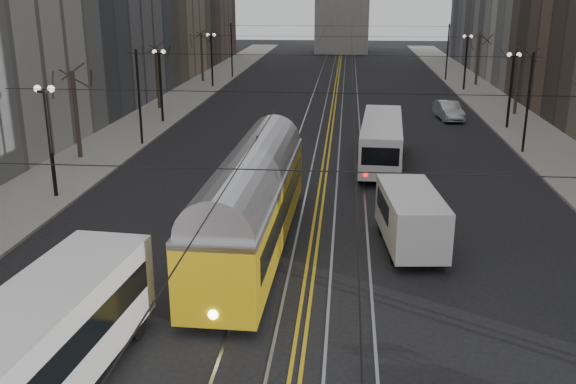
% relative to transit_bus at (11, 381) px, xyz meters
% --- Properties ---
extents(sidewalk_left, '(5.00, 140.00, 0.15)m').
position_rel_transit_bus_xyz_m(sidewalk_left, '(-8.46, 45.00, -1.42)').
color(sidewalk_left, gray).
rests_on(sidewalk_left, ground).
extents(sidewalk_right, '(5.00, 140.00, 0.15)m').
position_rel_transit_bus_xyz_m(sidewalk_right, '(21.54, 45.00, -1.42)').
color(sidewalk_right, gray).
rests_on(sidewalk_right, ground).
extents(streetcar_rails, '(4.80, 130.00, 0.02)m').
position_rel_transit_bus_xyz_m(streetcar_rails, '(6.54, 45.00, -1.49)').
color(streetcar_rails, gray).
rests_on(streetcar_rails, ground).
extents(centre_lines, '(0.42, 130.00, 0.01)m').
position_rel_transit_bus_xyz_m(centre_lines, '(6.54, 45.00, -1.49)').
color(centre_lines, gold).
rests_on(centre_lines, ground).
extents(lamp_posts, '(27.60, 57.20, 5.60)m').
position_rel_transit_bus_xyz_m(lamp_posts, '(6.54, 28.75, 1.30)').
color(lamp_posts, black).
rests_on(lamp_posts, ground).
extents(street_trees, '(31.68, 53.28, 5.60)m').
position_rel_transit_bus_xyz_m(street_trees, '(6.54, 35.25, 1.30)').
color(street_trees, '#382D23').
rests_on(street_trees, ground).
extents(trolley_wires, '(25.96, 120.00, 6.60)m').
position_rel_transit_bus_xyz_m(trolley_wires, '(6.54, 34.83, 2.28)').
color(trolley_wires, black).
rests_on(trolley_wires, ground).
extents(transit_bus, '(3.47, 12.15, 3.00)m').
position_rel_transit_bus_xyz_m(transit_bus, '(0.00, 0.00, 0.00)').
color(transit_bus, white).
rests_on(transit_bus, ground).
extents(streetcar, '(3.00, 14.51, 3.41)m').
position_rel_transit_bus_xyz_m(streetcar, '(4.04, 11.99, 0.21)').
color(streetcar, gold).
rests_on(streetcar, ground).
extents(rear_bus, '(3.00, 10.89, 2.81)m').
position_rel_transit_bus_xyz_m(rear_bus, '(9.96, 26.36, -0.09)').
color(rear_bus, silver).
rests_on(rear_bus, ground).
extents(cargo_van, '(2.68, 5.74, 2.46)m').
position_rel_transit_bus_xyz_m(cargo_van, '(10.54, 12.84, -0.27)').
color(cargo_van, silver).
rests_on(cargo_van, ground).
extents(sedan_grey, '(2.35, 4.56, 1.48)m').
position_rel_transit_bus_xyz_m(sedan_grey, '(10.54, 27.70, -0.76)').
color(sedan_grey, '#42444A').
rests_on(sedan_grey, ground).
extents(sedan_silver, '(2.19, 4.79, 1.52)m').
position_rel_transit_bus_xyz_m(sedan_silver, '(16.24, 41.55, -0.74)').
color(sedan_silver, '#A8ACB0').
rests_on(sedan_silver, ground).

